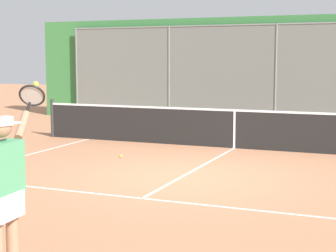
# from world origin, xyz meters

# --- Properties ---
(ground_plane) EXTENTS (60.00, 60.00, 0.00)m
(ground_plane) POSITION_xyz_m (0.00, 0.00, 0.00)
(ground_plane) COLOR #B27551
(court_line_markings) EXTENTS (8.29, 9.77, 0.01)m
(court_line_markings) POSITION_xyz_m (0.00, 2.07, 0.00)
(court_line_markings) COLOR white
(court_line_markings) RESTS_ON ground
(fence_backdrop) EXTENTS (17.89, 1.37, 3.57)m
(fence_backdrop) POSITION_xyz_m (0.00, -9.07, 1.77)
(fence_backdrop) COLOR slate
(fence_backdrop) RESTS_ON ground
(tennis_net) EXTENTS (10.65, 0.09, 1.07)m
(tennis_net) POSITION_xyz_m (0.00, -3.60, 0.49)
(tennis_net) COLOR #2D2D2D
(tennis_net) RESTS_ON ground
(tennis_player) EXTENTS (0.54, 1.36, 1.94)m
(tennis_player) POSITION_xyz_m (-0.14, 5.23, 0.96)
(tennis_player) COLOR silver
(tennis_player) RESTS_ON ground
(tennis_ball_near_net) EXTENTS (0.07, 0.07, 0.07)m
(tennis_ball_near_net) POSITION_xyz_m (1.99, -1.38, 0.03)
(tennis_ball_near_net) COLOR #C1D138
(tennis_ball_near_net) RESTS_ON ground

